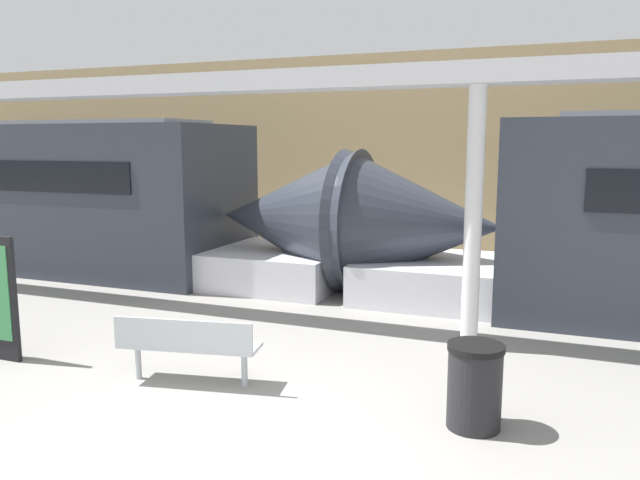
% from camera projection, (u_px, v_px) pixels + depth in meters
% --- Properties ---
extents(ground_plane, '(60.00, 60.00, 0.00)m').
position_uv_depth(ground_plane, '(212.00, 450.00, 5.62)').
color(ground_plane, gray).
extents(station_wall, '(56.00, 0.20, 5.00)m').
position_uv_depth(station_wall, '(445.00, 152.00, 15.64)').
color(station_wall, tan).
rests_on(station_wall, ground_plane).
extents(bench_near, '(1.68, 0.73, 0.80)m').
position_uv_depth(bench_near, '(187.00, 343.00, 7.06)').
color(bench_near, '#ADB2B7').
rests_on(bench_near, ground_plane).
extents(trash_bin, '(0.55, 0.55, 0.84)m').
position_uv_depth(trash_bin, '(475.00, 386.00, 6.01)').
color(trash_bin, black).
rests_on(trash_bin, ground_plane).
extents(support_column_near, '(0.23, 0.23, 3.47)m').
position_uv_depth(support_column_near, '(473.00, 220.00, 8.18)').
color(support_column_near, silver).
rests_on(support_column_near, ground_plane).
extents(canopy_beam, '(28.00, 0.60, 0.28)m').
position_uv_depth(canopy_beam, '(479.00, 73.00, 7.89)').
color(canopy_beam, '#B7B7BC').
rests_on(canopy_beam, support_column_near).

